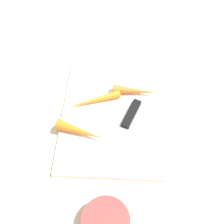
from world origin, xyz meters
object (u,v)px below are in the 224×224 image
(knife, at_px, (129,118))
(carrot_shortest, at_px, (80,131))
(small_bowl, at_px, (106,222))
(cutting_board, at_px, (112,113))
(carrot_medium, at_px, (135,91))
(carrot_longest, at_px, (93,101))

(knife, relative_size, carrot_shortest, 1.54)
(small_bowl, bearing_deg, knife, 169.94)
(cutting_board, relative_size, carrot_shortest, 2.88)
(knife, distance_m, carrot_medium, 0.09)
(cutting_board, distance_m, carrot_shortest, 0.10)
(carrot_medium, xyz_separation_m, small_bowl, (0.34, -0.06, -0.01))
(carrot_shortest, relative_size, small_bowl, 1.27)
(cutting_board, height_order, carrot_shortest, carrot_shortest)
(knife, bearing_deg, carrot_shortest, -45.00)
(small_bowl, bearing_deg, carrot_shortest, -159.92)
(knife, relative_size, carrot_medium, 1.54)
(carrot_shortest, bearing_deg, cutting_board, 60.20)
(carrot_shortest, relative_size, carrot_longest, 0.82)
(carrot_longest, bearing_deg, small_bowl, 79.19)
(knife, xyz_separation_m, carrot_medium, (-0.08, 0.02, 0.01))
(cutting_board, distance_m, carrot_longest, 0.06)
(carrot_shortest, height_order, carrot_longest, carrot_shortest)
(cutting_board, height_order, carrot_medium, carrot_medium)
(carrot_longest, distance_m, carrot_medium, 0.12)
(cutting_board, bearing_deg, carrot_longest, -117.07)
(cutting_board, distance_m, knife, 0.05)
(carrot_shortest, bearing_deg, knife, 39.87)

